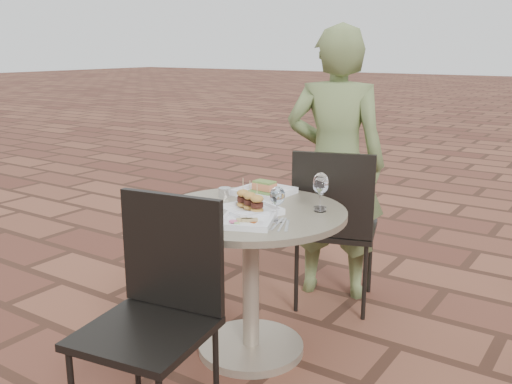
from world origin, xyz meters
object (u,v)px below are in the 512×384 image
Objects in this scene: cafe_table at (251,259)px; chair_far at (334,217)px; plate_salmon at (264,191)px; plate_tuna at (247,221)px; chair_near at (158,298)px; diner at (335,165)px; plate_sliders at (250,206)px.

cafe_table is 0.97× the size of chair_far.
plate_tuna is (0.21, -0.47, -0.01)m from plate_salmon.
chair_near reaches higher than plate_salmon.
diner is 5.21× the size of plate_sliders.
cafe_table is 0.56× the size of diner.
plate_sliders is at bearing -67.87° from plate_salmon.
diner is at bearing 91.00° from plate_sliders.
chair_far is at bearing 89.55° from plate_tuna.
cafe_table is at bearing 84.05° from chair_near.
plate_sliders is 1.08× the size of plate_tuna.
plate_sliders is at bearing -59.52° from cafe_table.
plate_tuna is (0.10, -1.06, -0.06)m from diner.
chair_near is 3.03× the size of plate_sliders.
plate_sliders is at bearing 64.07° from chair_far.
chair_near is at bearing 72.25° from diner.
chair_far is at bearing 77.56° from chair_near.
cafe_table is at bearing -69.19° from plate_salmon.
plate_salmon is at bearing 60.37° from diner.
diner is (0.01, 0.87, 0.31)m from cafe_table.
chair_near is at bearing -81.57° from plate_salmon.
chair_far is at bearing 82.44° from plate_sliders.
diner is 0.91m from plate_sliders.
plate_tuna is at bearing -60.09° from cafe_table.
plate_sliders is (-0.09, -0.70, 0.21)m from chair_far.
cafe_table is 2.93× the size of plate_sliders.
plate_sliders is at bearing 82.08° from chair_near.
plate_sliders is 0.17m from plate_tuna.
plate_salmon is (-0.22, -0.38, 0.20)m from chair_far.
chair_far is 0.87m from plate_tuna.
plate_salmon is 0.87× the size of plate_sliders.
chair_near is at bearing -87.01° from cafe_table.
diner reaches higher than chair_near.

